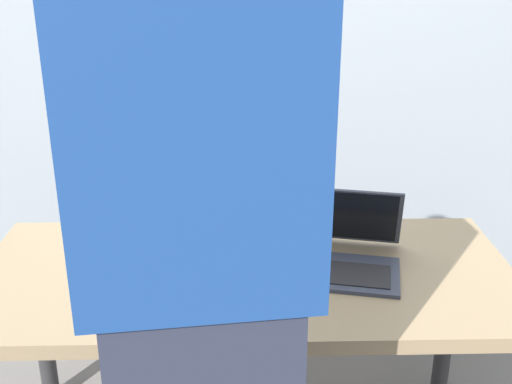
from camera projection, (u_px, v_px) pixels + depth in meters
desk at (247, 294)px, 1.90m from camera, size 1.59×0.72×0.70m
laptop at (343, 248)px, 1.90m from camera, size 0.40×0.40×0.22m
beer_bottle_dark at (153, 214)px, 2.00m from camera, size 0.07×0.07×0.28m
beer_bottle_brown at (176, 217)px, 1.95m from camera, size 0.07×0.07×0.31m
beer_bottle_amber at (158, 224)px, 1.88m from camera, size 0.07×0.07×0.33m
person_figure at (201, 297)px, 1.18m from camera, size 0.46×0.31×1.91m
coffee_mug at (102, 221)px, 2.08m from camera, size 0.11×0.07×0.11m
back_wall at (243, 28)px, 2.39m from camera, size 6.00×0.10×2.60m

